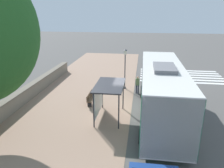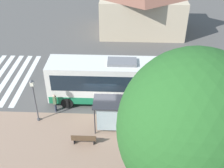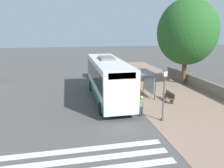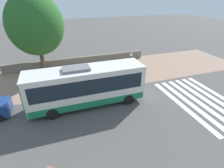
{
  "view_description": "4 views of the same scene",
  "coord_description": "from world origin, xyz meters",
  "px_view_note": "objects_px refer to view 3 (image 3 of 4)",
  "views": [
    {
      "loc": [
        0.61,
        -14.62,
        6.97
      ],
      "look_at": [
        -1.35,
        -0.66,
        2.22
      ],
      "focal_mm": 35.0,
      "sensor_mm": 36.0,
      "label": 1
    },
    {
      "loc": [
        -17.21,
        -1.65,
        14.5
      ],
      "look_at": [
        1.17,
        -0.88,
        2.16
      ],
      "focal_mm": 45.0,
      "sensor_mm": 36.0,
      "label": 2
    },
    {
      "loc": [
        5.53,
        18.13,
        6.42
      ],
      "look_at": [
        1.53,
        -1.17,
        1.35
      ],
      "focal_mm": 35.0,
      "sensor_mm": 36.0,
      "label": 3
    },
    {
      "loc": [
        15.75,
        -3.17,
        9.41
      ],
      "look_at": [
        0.71,
        1.98,
        1.04
      ],
      "focal_mm": 28.0,
      "sensor_mm": 36.0,
      "label": 4
    }
  ],
  "objects_px": {
    "street_lamp_near": "(164,91)",
    "bus_shelter": "(144,75)",
    "bench": "(169,96)",
    "shade_tree": "(187,32)",
    "bus": "(108,78)",
    "parked_car_behind_bus": "(101,71)",
    "pedestrian": "(141,104)"
  },
  "relations": [
    {
      "from": "bench",
      "to": "shade_tree",
      "type": "xyz_separation_m",
      "value": [
        -4.61,
        -5.69,
        5.49
      ]
    },
    {
      "from": "street_lamp_near",
      "to": "shade_tree",
      "type": "height_order",
      "value": "shade_tree"
    },
    {
      "from": "bus_shelter",
      "to": "shade_tree",
      "type": "height_order",
      "value": "shade_tree"
    },
    {
      "from": "street_lamp_near",
      "to": "shade_tree",
      "type": "distance_m",
      "value": 12.37
    },
    {
      "from": "bus_shelter",
      "to": "shade_tree",
      "type": "relative_size",
      "value": 0.34
    },
    {
      "from": "bus",
      "to": "bench",
      "type": "height_order",
      "value": "bus"
    },
    {
      "from": "bus_shelter",
      "to": "bench",
      "type": "relative_size",
      "value": 1.88
    },
    {
      "from": "shade_tree",
      "to": "street_lamp_near",
      "type": "bearing_deg",
      "value": 53.9
    },
    {
      "from": "shade_tree",
      "to": "parked_car_behind_bus",
      "type": "bearing_deg",
      "value": -27.72
    },
    {
      "from": "bench",
      "to": "street_lamp_near",
      "type": "bearing_deg",
      "value": 58.6
    },
    {
      "from": "bus",
      "to": "shade_tree",
      "type": "height_order",
      "value": "shade_tree"
    },
    {
      "from": "bus",
      "to": "bus_shelter",
      "type": "height_order",
      "value": "bus"
    },
    {
      "from": "pedestrian",
      "to": "street_lamp_near",
      "type": "xyz_separation_m",
      "value": [
        -1.21,
        1.11,
        1.31
      ]
    },
    {
      "from": "bus",
      "to": "pedestrian",
      "type": "bearing_deg",
      "value": 110.24
    },
    {
      "from": "street_lamp_near",
      "to": "shade_tree",
      "type": "xyz_separation_m",
      "value": [
        -6.95,
        -9.53,
        3.73
      ]
    },
    {
      "from": "bench",
      "to": "street_lamp_near",
      "type": "relative_size",
      "value": 0.46
    },
    {
      "from": "bus",
      "to": "parked_car_behind_bus",
      "type": "relative_size",
      "value": 2.44
    },
    {
      "from": "parked_car_behind_bus",
      "to": "bus",
      "type": "bearing_deg",
      "value": 85.22
    },
    {
      "from": "bus",
      "to": "pedestrian",
      "type": "distance_m",
      "value": 4.92
    },
    {
      "from": "bus",
      "to": "shade_tree",
      "type": "bearing_deg",
      "value": -158.25
    },
    {
      "from": "bus",
      "to": "street_lamp_near",
      "type": "xyz_separation_m",
      "value": [
        -2.87,
        5.61,
        0.26
      ]
    },
    {
      "from": "bus_shelter",
      "to": "bench",
      "type": "bearing_deg",
      "value": 127.63
    },
    {
      "from": "pedestrian",
      "to": "shade_tree",
      "type": "bearing_deg",
      "value": -134.08
    },
    {
      "from": "street_lamp_near",
      "to": "pedestrian",
      "type": "bearing_deg",
      "value": -42.53
    },
    {
      "from": "parked_car_behind_bus",
      "to": "bench",
      "type": "bearing_deg",
      "value": 113.19
    },
    {
      "from": "pedestrian",
      "to": "shade_tree",
      "type": "distance_m",
      "value": 12.76
    },
    {
      "from": "bench",
      "to": "parked_car_behind_bus",
      "type": "xyz_separation_m",
      "value": [
        4.49,
        -10.47,
        0.48
      ]
    },
    {
      "from": "pedestrian",
      "to": "bench",
      "type": "distance_m",
      "value": 4.5
    },
    {
      "from": "pedestrian",
      "to": "street_lamp_near",
      "type": "distance_m",
      "value": 2.1
    },
    {
      "from": "pedestrian",
      "to": "shade_tree",
      "type": "relative_size",
      "value": 0.17
    },
    {
      "from": "pedestrian",
      "to": "bus_shelter",
      "type": "bearing_deg",
      "value": -111.05
    },
    {
      "from": "street_lamp_near",
      "to": "bus_shelter",
      "type": "bearing_deg",
      "value": -96.42
    }
  ]
}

